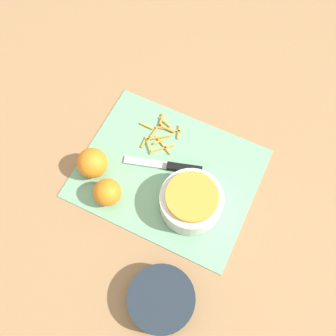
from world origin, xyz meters
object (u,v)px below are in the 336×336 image
at_px(orange_left, 107,192).
at_px(bowl_dark, 161,300).
at_px(bowl_speckled, 191,201).
at_px(knife, 176,167).
at_px(orange_right, 92,163).

bearing_deg(orange_left, bowl_dark, 144.02).
bearing_deg(orange_left, bowl_speckled, -160.84).
xyz_separation_m(bowl_speckled, orange_left, (0.20, 0.07, -0.00)).
height_order(knife, orange_left, orange_left).
bearing_deg(orange_left, orange_right, -35.65).
height_order(bowl_dark, orange_left, orange_left).
height_order(bowl_speckled, knife, bowl_speckled).
distance_m(knife, orange_right, 0.22).
bearing_deg(bowl_dark, orange_right, -35.90).
bearing_deg(orange_right, bowl_speckled, -176.44).
height_order(bowl_speckled, bowl_dark, bowl_speckled).
relative_size(knife, orange_left, 2.96).
bearing_deg(knife, orange_right, 9.56).
relative_size(bowl_dark, knife, 0.73).
distance_m(bowl_speckled, orange_right, 0.28).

